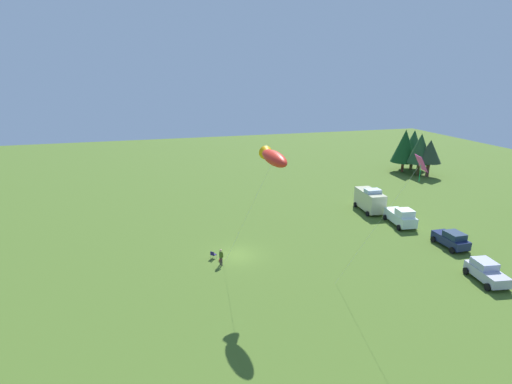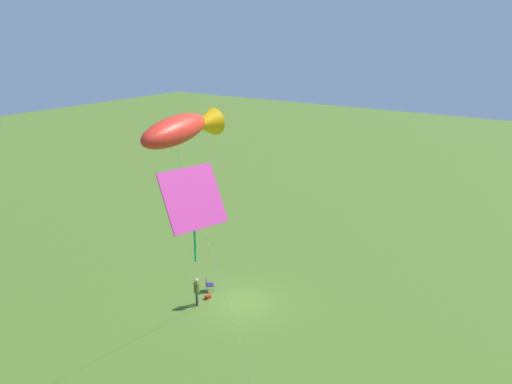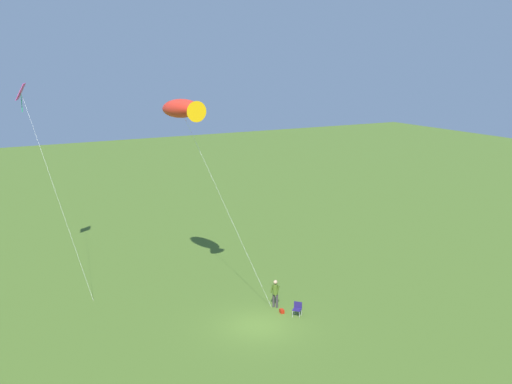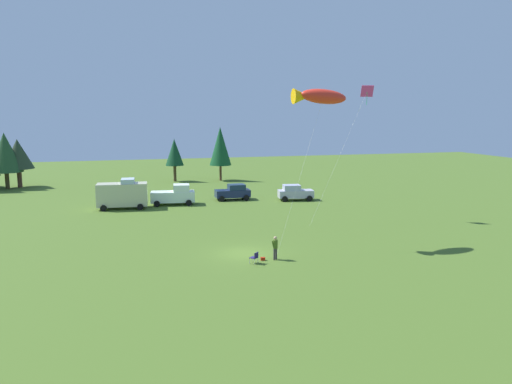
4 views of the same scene
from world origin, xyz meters
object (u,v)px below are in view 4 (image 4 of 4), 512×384
truck_white_pickup (174,195)px  kite_diamond_rainbow (366,94)px  person_kite_flyer (275,246)px  folding_chair (255,257)px  van_camper_beige (123,194)px  car_navy_hatch (233,192)px  kite_large_fish (318,96)px  car_silver_compact (295,192)px  backpack_on_grass (263,259)px

truck_white_pickup → kite_diamond_rainbow: 24.22m
truck_white_pickup → person_kite_flyer: bearing=-72.5°
folding_chair → van_camper_beige: van_camper_beige is taller
car_navy_hatch → kite_large_fish: bearing=-84.0°
truck_white_pickup → car_navy_hatch: 7.44m
truck_white_pickup → car_silver_compact: size_ratio=1.18×
van_camper_beige → car_silver_compact: size_ratio=1.26×
folding_chair → car_silver_compact: car_silver_compact is taller
car_silver_compact → kite_diamond_rainbow: (3.23, -11.28, 11.37)m
backpack_on_grass → folding_chair: bearing=-141.8°
car_navy_hatch → kite_diamond_rainbow: bearing=-52.2°
folding_chair → car_navy_hatch: (4.25, 25.87, 0.46)m
kite_diamond_rainbow → truck_white_pickup: bearing=145.4°
person_kite_flyer → backpack_on_grass: person_kite_flyer is taller
van_camper_beige → truck_white_pickup: 5.90m
folding_chair → car_navy_hatch: 26.22m
person_kite_flyer → truck_white_pickup: 24.45m
van_camper_beige → kite_diamond_rainbow: (23.45, -11.20, 10.68)m
folding_chair → truck_white_pickup: size_ratio=0.16×
backpack_on_grass → car_navy_hatch: car_navy_hatch is taller
folding_chair → kite_large_fish: bearing=-98.3°
person_kite_flyer → van_camper_beige: size_ratio=0.31×
car_navy_hatch → backpack_on_grass: bearing=-97.4°
person_kite_flyer → van_camper_beige: (-10.52, 22.98, 0.62)m
folding_chair → kite_large_fish: (6.33, 4.33, 11.32)m
backpack_on_grass → kite_diamond_rainbow: size_ratio=0.02×
kite_large_fish → car_silver_compact: bearing=75.3°
folding_chair → person_kite_flyer: bearing=-115.1°
person_kite_flyer → car_navy_hatch: size_ratio=0.41×
backpack_on_grass → kite_large_fish: 13.48m
car_navy_hatch → kite_diamond_rainbow: kite_diamond_rainbow is taller
car_navy_hatch → folding_chair: bearing=-98.9°
backpack_on_grass → car_navy_hatch: bearing=82.1°
truck_white_pickup → car_silver_compact: bearing=2.7°
kite_diamond_rainbow → van_camper_beige: bearing=154.5°
van_camper_beige → car_navy_hatch: 13.33m
truck_white_pickup → car_silver_compact: 14.47m
folding_chair → van_camper_beige: (-8.85, 23.51, 1.16)m
backpack_on_grass → car_silver_compact: car_silver_compact is taller
folding_chair → car_silver_compact: (11.38, 23.60, 0.46)m
person_kite_flyer → car_silver_compact: 25.03m
backpack_on_grass → car_silver_compact: 25.34m
backpack_on_grass → van_camper_beige: (-9.61, 22.91, 1.53)m
kite_diamond_rainbow → backpack_on_grass: bearing=-139.7°
backpack_on_grass → truck_white_pickup: bearing=99.1°
van_camper_beige → car_silver_compact: (20.22, 0.09, -0.69)m
van_camper_beige → car_silver_compact: van_camper_beige is taller
kite_diamond_rainbow → kite_large_fish: bearing=-136.0°
folding_chair → car_silver_compact: size_ratio=0.19×
kite_large_fish → kite_diamond_rainbow: size_ratio=0.95×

